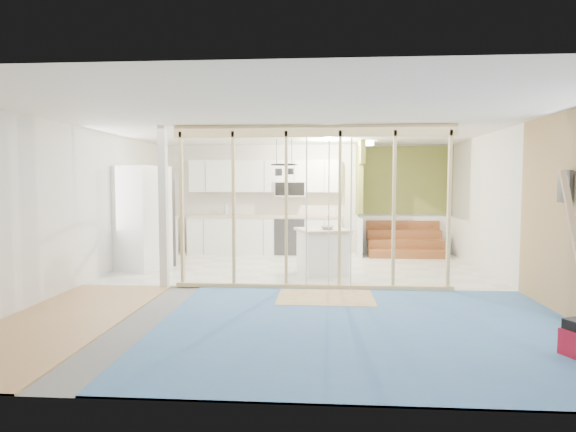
{
  "coord_description": "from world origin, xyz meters",
  "views": [
    {
      "loc": [
        0.43,
        -7.56,
        1.7
      ],
      "look_at": [
        -0.13,
        0.6,
        1.13
      ],
      "focal_mm": 30.0,
      "sensor_mm": 36.0,
      "label": 1
    }
  ],
  "objects": [
    {
      "name": "room",
      "position": [
        0.0,
        0.0,
        1.3
      ],
      "size": [
        7.01,
        8.01,
        2.61
      ],
      "color": "slate",
      "rests_on": "ground"
    },
    {
      "name": "floor_overlays",
      "position": [
        0.07,
        0.06,
        0.01
      ],
      "size": [
        7.0,
        8.0,
        0.03
      ],
      "color": "silver",
      "rests_on": "room"
    },
    {
      "name": "stud_frame",
      "position": [
        -0.22,
        -0.0,
        1.58
      ],
      "size": [
        4.66,
        0.14,
        2.6
      ],
      "color": "tan",
      "rests_on": "room"
    },
    {
      "name": "base_cabinets",
      "position": [
        -1.61,
        3.36,
        0.47
      ],
      "size": [
        4.45,
        2.24,
        0.93
      ],
      "color": "white",
      "rests_on": "room"
    },
    {
      "name": "upper_cabinets",
      "position": [
        -0.84,
        3.82,
        1.82
      ],
      "size": [
        3.6,
        0.41,
        0.85
      ],
      "color": "white",
      "rests_on": "room"
    },
    {
      "name": "green_partition",
      "position": [
        2.04,
        3.66,
        0.94
      ],
      "size": [
        2.25,
        1.51,
        2.6
      ],
      "color": "olive",
      "rests_on": "room"
    },
    {
      "name": "pot_rack",
      "position": [
        -0.31,
        1.89,
        2.0
      ],
      "size": [
        0.52,
        0.52,
        0.72
      ],
      "color": "black",
      "rests_on": "room"
    },
    {
      "name": "electrical_panel",
      "position": [
        3.43,
        -1.4,
        1.65
      ],
      "size": [
        0.04,
        0.3,
        0.4
      ],
      "primitive_type": "cube",
      "color": "#38383D",
      "rests_on": "room"
    },
    {
      "name": "ceiling_light",
      "position": [
        1.4,
        3.0,
        2.54
      ],
      "size": [
        0.32,
        0.32,
        0.08
      ],
      "primitive_type": "cylinder",
      "color": "#FFEABF",
      "rests_on": "room"
    },
    {
      "name": "fridge",
      "position": [
        -3.04,
        1.47,
        1.01
      ],
      "size": [
        1.13,
        1.09,
        2.01
      ],
      "rotation": [
        0.0,
        0.0,
        -0.36
      ],
      "color": "white",
      "rests_on": "room"
    },
    {
      "name": "island",
      "position": [
        0.45,
        1.28,
        0.42
      ],
      "size": [
        1.09,
        1.09,
        0.85
      ],
      "rotation": [
        0.0,
        0.0,
        0.31
      ],
      "color": "white",
      "rests_on": "room"
    },
    {
      "name": "bowl",
      "position": [
        0.55,
        1.21,
        0.88
      ],
      "size": [
        0.3,
        0.3,
        0.06
      ],
      "primitive_type": "imported",
      "rotation": [
        0.0,
        0.0,
        -0.2
      ],
      "color": "beige",
      "rests_on": "island"
    },
    {
      "name": "soap_bottle_a",
      "position": [
        -1.85,
        3.82,
        1.08
      ],
      "size": [
        0.15,
        0.15,
        0.3
      ],
      "primitive_type": "imported",
      "rotation": [
        0.0,
        0.0,
        0.41
      ],
      "color": "silver",
      "rests_on": "base_cabinets"
    },
    {
      "name": "soap_bottle_b",
      "position": [
        0.7,
        3.71,
        1.02
      ],
      "size": [
        0.1,
        0.1,
        0.17
      ],
      "primitive_type": "imported",
      "rotation": [
        0.0,
        0.0,
        0.37
      ],
      "color": "white",
      "rests_on": "base_cabinets"
    }
  ]
}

